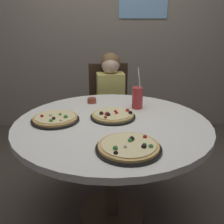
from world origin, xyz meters
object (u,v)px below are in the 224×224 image
(pizza_cheese, at_px, (55,119))
(soda_cup, at_px, (137,98))
(pizza_veggie, at_px, (113,115))
(pizza_pepperoni, at_px, (129,147))
(chair_wooden, at_px, (109,105))
(sauce_bowl, at_px, (92,100))
(dining_table, at_px, (112,134))
(diner_child, at_px, (111,116))

(pizza_cheese, bearing_deg, soda_cup, 23.57)
(pizza_veggie, distance_m, pizza_pepperoni, 0.47)
(chair_wooden, relative_size, sauce_bowl, 13.57)
(pizza_cheese, xyz_separation_m, pizza_pepperoni, (0.45, -0.41, 0.00))
(pizza_pepperoni, distance_m, sauce_bowl, 0.82)
(chair_wooden, height_order, soda_cup, soda_cup)
(dining_table, xyz_separation_m, pizza_cheese, (-0.38, 0.02, 0.11))
(dining_table, relative_size, pizza_pepperoni, 3.70)
(dining_table, distance_m, pizza_cheese, 0.39)
(pizza_veggie, relative_size, sauce_bowl, 4.40)
(chair_wooden, height_order, pizza_pepperoni, chair_wooden)
(dining_table, relative_size, chair_wooden, 1.35)
(soda_cup, bearing_deg, pizza_veggie, -133.68)
(dining_table, bearing_deg, pizza_cheese, 176.71)
(dining_table, xyz_separation_m, pizza_veggie, (0.01, 0.07, 0.11))
(pizza_pepperoni, xyz_separation_m, sauce_bowl, (-0.23, 0.79, 0.00))
(diner_child, bearing_deg, dining_table, -90.60)
(soda_cup, relative_size, sauce_bowl, 4.39)
(pizza_pepperoni, bearing_deg, pizza_cheese, 138.03)
(sauce_bowl, bearing_deg, pizza_cheese, -120.15)
(dining_table, height_order, pizza_veggie, pizza_veggie)
(pizza_cheese, bearing_deg, sauce_bowl, 59.85)
(soda_cup, bearing_deg, pizza_cheese, -156.43)
(pizza_veggie, height_order, pizza_cheese, pizza_veggie)
(diner_child, bearing_deg, pizza_veggie, -90.15)
(pizza_cheese, bearing_deg, chair_wooden, 69.30)
(chair_wooden, bearing_deg, sauce_bowl, -103.85)
(pizza_cheese, relative_size, sauce_bowl, 4.53)
(chair_wooden, relative_size, soda_cup, 3.09)
(diner_child, relative_size, soda_cup, 3.52)
(chair_wooden, relative_size, pizza_cheese, 2.99)
(soda_cup, xyz_separation_m, sauce_bowl, (-0.35, 0.13, -0.06))
(dining_table, height_order, pizza_pepperoni, pizza_pepperoni)
(chair_wooden, xyz_separation_m, diner_child, (0.02, -0.18, -0.05))
(diner_child, height_order, pizza_cheese, diner_child)
(dining_table, distance_m, pizza_veggie, 0.13)
(dining_table, distance_m, soda_cup, 0.37)
(pizza_veggie, height_order, soda_cup, soda_cup)
(dining_table, relative_size, pizza_cheese, 4.05)
(chair_wooden, relative_size, pizza_pepperoni, 2.73)
(diner_child, relative_size, pizza_cheese, 3.41)
(pizza_pepperoni, relative_size, sauce_bowl, 4.96)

